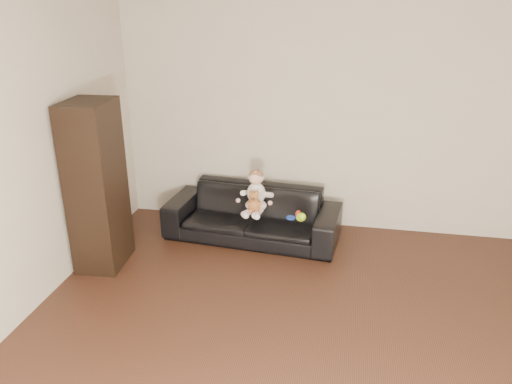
% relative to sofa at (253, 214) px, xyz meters
% --- Properties ---
extents(wall_back, '(5.00, 0.00, 5.00)m').
position_rel_sofa_xyz_m(wall_back, '(0.88, 0.50, 1.02)').
color(wall_back, beige).
rests_on(wall_back, ground).
extents(sofa, '(2.00, 0.93, 0.57)m').
position_rel_sofa_xyz_m(sofa, '(0.00, 0.00, 0.00)').
color(sofa, black).
rests_on(sofa, floor).
extents(cabinet, '(0.46, 0.61, 1.69)m').
position_rel_sofa_xyz_m(cabinet, '(-1.39, -0.86, 0.56)').
color(cabinet, black).
rests_on(cabinet, floor).
extents(shelf_item, '(0.20, 0.26, 0.28)m').
position_rel_sofa_xyz_m(shelf_item, '(-1.37, -0.86, 0.94)').
color(shelf_item, silver).
rests_on(shelf_item, cabinet).
extents(baby, '(0.36, 0.43, 0.47)m').
position_rel_sofa_xyz_m(baby, '(0.06, -0.11, 0.30)').
color(baby, '#FBD4DF').
rests_on(baby, sofa).
extents(teddy_bear, '(0.15, 0.15, 0.24)m').
position_rel_sofa_xyz_m(teddy_bear, '(0.07, -0.25, 0.26)').
color(teddy_bear, '#A7642F').
rests_on(teddy_bear, sofa).
extents(toy_green, '(0.14, 0.15, 0.09)m').
position_rel_sofa_xyz_m(toy_green, '(0.57, -0.27, 0.13)').
color(toy_green, '#AEE71B').
rests_on(toy_green, sofa).
extents(toy_rattle, '(0.07, 0.07, 0.07)m').
position_rel_sofa_xyz_m(toy_rattle, '(0.54, -0.18, 0.12)').
color(toy_rattle, red).
rests_on(toy_rattle, sofa).
extents(toy_blue_disc, '(0.13, 0.13, 0.01)m').
position_rel_sofa_xyz_m(toy_blue_disc, '(0.46, -0.22, 0.10)').
color(toy_blue_disc, blue).
rests_on(toy_blue_disc, sofa).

